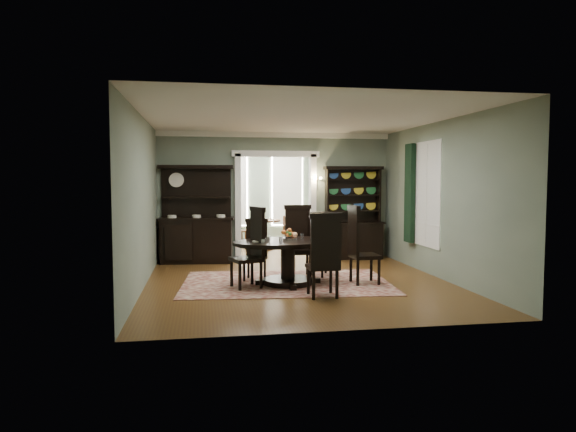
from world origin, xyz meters
name	(u,v)px	position (x,y,z in m)	size (l,w,h in m)	color
room	(299,197)	(0.00, 0.04, 1.58)	(5.51, 6.01, 3.01)	brown
parlor	(263,193)	(0.00, 5.53, 1.52)	(3.51, 3.50, 3.01)	brown
doorway_trim	(276,191)	(0.00, 3.00, 1.62)	(2.08, 0.25, 2.57)	white
right_window	(418,194)	(2.69, 0.93, 1.60)	(0.15, 1.47, 2.12)	white
wall_sconce	(316,180)	(0.95, 2.85, 1.89)	(0.27, 0.21, 0.21)	#BE7832
rug	(286,283)	(-0.22, 0.06, 0.01)	(3.74, 2.48, 0.01)	maroon
dining_table	(288,254)	(-0.22, -0.07, 0.56)	(2.26, 2.26, 0.80)	black
centerpiece	(290,237)	(-0.17, -0.06, 0.86)	(1.33, 0.86, 0.22)	white
chair_far_left	(256,248)	(-0.74, 0.50, 0.61)	(0.54, 0.52, 1.16)	black
chair_far_mid	(298,239)	(0.12, 0.72, 0.73)	(0.54, 0.52, 1.40)	black
chair_far_right	(321,242)	(0.58, 0.72, 0.66)	(0.60, 0.59, 1.26)	black
chair_end_left	(252,245)	(-0.87, -0.21, 0.74)	(0.63, 0.65, 1.42)	black
chair_end_right	(359,243)	(1.05, -0.24, 0.75)	(0.51, 0.55, 1.43)	black
chair_near	(324,253)	(0.17, -1.24, 0.72)	(0.53, 0.49, 1.37)	black
sideboard	(197,229)	(-1.86, 2.74, 0.77)	(1.74, 0.77, 2.22)	black
welsh_dresser	(353,225)	(1.86, 2.76, 0.80)	(1.42, 0.53, 2.21)	black
parlor_table	(264,230)	(-0.08, 4.63, 0.53)	(0.88, 0.88, 0.81)	#532D17
parlor_chair_left	(251,228)	(-0.40, 4.90, 0.56)	(0.48, 0.47, 1.04)	#532D17
parlor_chair_right	(290,231)	(0.63, 4.70, 0.48)	(0.42, 0.41, 0.90)	#532D17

